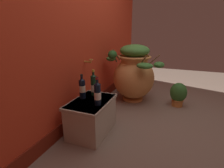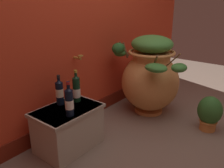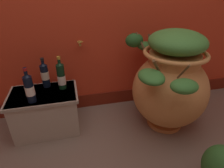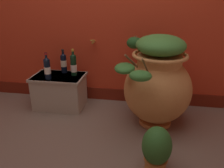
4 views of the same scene
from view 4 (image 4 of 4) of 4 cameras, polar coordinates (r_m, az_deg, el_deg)
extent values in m
plane|color=#7A6656|center=(2.18, -6.83, -16.09)|extent=(7.00, 7.00, 0.00)
cube|color=maroon|center=(3.06, -1.32, -2.43)|extent=(4.40, 0.02, 0.16)
cylinder|color=#B28433|center=(2.83, -4.54, 10.16)|extent=(0.02, 0.10, 0.02)
torus|color=#B28433|center=(2.78, -4.80, 10.55)|extent=(0.06, 0.06, 0.01)
cylinder|color=#D68E4C|center=(2.61, 10.42, -8.79)|extent=(0.34, 0.34, 0.04)
ellipsoid|color=#D68E4C|center=(2.45, 11.00, -1.35)|extent=(0.69, 0.69, 0.70)
cylinder|color=#D68E4C|center=(2.35, 11.53, 5.50)|extent=(0.44, 0.44, 0.12)
torus|color=#D68E4C|center=(2.33, 11.64, 6.93)|extent=(0.55, 0.55, 0.04)
cylinder|color=brown|center=(2.16, 4.76, 5.59)|extent=(0.13, 0.11, 0.16)
ellipsoid|color=#387A33|center=(2.14, 3.12, 3.87)|extent=(0.19, 0.24, 0.09)
cylinder|color=brown|center=(2.55, 6.48, 9.56)|extent=(0.09, 0.10, 0.18)
ellipsoid|color=#235623|center=(2.60, 5.50, 9.98)|extent=(0.17, 0.13, 0.13)
cylinder|color=brown|center=(2.02, 8.17, 4.33)|extent=(0.07, 0.18, 0.19)
ellipsoid|color=#387A33|center=(1.96, 6.96, 1.99)|extent=(0.19, 0.16, 0.09)
cylinder|color=brown|center=(2.63, 9.32, 8.78)|extent=(0.04, 0.08, 0.19)
ellipsoid|color=#387A33|center=(2.70, 8.86, 8.31)|extent=(0.17, 0.15, 0.08)
ellipsoid|color=#428438|center=(2.31, 11.82, 9.26)|extent=(0.48, 0.48, 0.20)
cube|color=#B2A893|center=(2.90, -12.62, -1.74)|extent=(0.57, 0.39, 0.40)
cube|color=#A09785|center=(2.84, -12.93, 1.71)|extent=(0.61, 0.41, 0.03)
cylinder|color=black|center=(2.78, -9.36, 4.47)|extent=(0.07, 0.07, 0.24)
cone|color=black|center=(2.75, -9.52, 7.07)|extent=(0.07, 0.07, 0.04)
cylinder|color=black|center=(2.74, -9.56, 7.61)|extent=(0.03, 0.03, 0.08)
cylinder|color=#B7932D|center=(2.73, -9.59, 8.15)|extent=(0.03, 0.03, 0.02)
cylinder|color=white|center=(2.79, -9.32, 3.87)|extent=(0.07, 0.07, 0.09)
cylinder|color=black|center=(2.72, -15.50, 3.48)|extent=(0.07, 0.07, 0.23)
cone|color=black|center=(2.68, -15.77, 6.04)|extent=(0.07, 0.07, 0.04)
cylinder|color=black|center=(2.68, -15.83, 6.58)|extent=(0.03, 0.03, 0.08)
cylinder|color=maroon|center=(2.67, -15.88, 7.13)|extent=(0.03, 0.03, 0.02)
cylinder|color=white|center=(2.72, -15.48, 3.28)|extent=(0.07, 0.07, 0.08)
cylinder|color=black|center=(2.90, -11.69, 4.80)|extent=(0.07, 0.07, 0.22)
cone|color=black|center=(2.87, -11.87, 7.10)|extent=(0.07, 0.07, 0.04)
cylinder|color=black|center=(2.86, -11.91, 7.56)|extent=(0.03, 0.03, 0.07)
cylinder|color=black|center=(2.85, -11.94, 8.02)|extent=(0.03, 0.03, 0.02)
cylinder|color=beige|center=(2.89, -11.70, 4.99)|extent=(0.07, 0.07, 0.08)
cylinder|color=#CC7F3D|center=(1.99, 10.52, -18.57)|extent=(0.17, 0.17, 0.11)
torus|color=#BB7538|center=(1.97, 10.60, -17.61)|extent=(0.19, 0.19, 0.02)
ellipsoid|color=#2D6628|center=(1.89, 10.89, -14.54)|extent=(0.23, 0.26, 0.31)
camera|label=1|loc=(3.05, -49.86, 10.83)|focal=26.77mm
camera|label=2|loc=(2.52, -61.14, 11.21)|focal=38.49mm
camera|label=3|loc=(1.20, -32.23, 15.45)|focal=29.79mm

